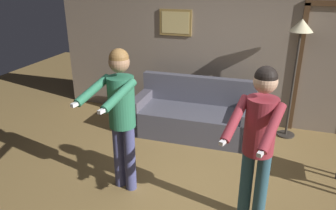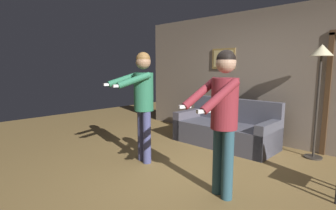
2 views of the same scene
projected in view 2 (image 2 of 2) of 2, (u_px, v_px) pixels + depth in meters
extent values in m
plane|color=olive|center=(194.00, 176.00, 3.60)|extent=(12.00, 12.00, 0.00)
cube|color=gray|center=(270.00, 77.00, 5.04)|extent=(6.40, 0.06, 2.60)
cube|color=olive|center=(223.00, 59.00, 5.67)|extent=(0.56, 0.02, 0.44)
cube|color=tan|center=(223.00, 59.00, 5.66)|extent=(0.48, 0.01, 0.36)
cube|color=#4C331E|center=(327.00, 96.00, 4.35)|extent=(0.08, 0.04, 2.04)
cube|color=#4E4E5A|center=(224.00, 134.00, 5.02)|extent=(1.91, 0.87, 0.42)
cube|color=#4E4E5A|center=(234.00, 110.00, 5.21)|extent=(1.90, 0.16, 0.45)
cube|color=#4E4A55|center=(189.00, 123.00, 5.60)|extent=(0.17, 0.85, 0.58)
cube|color=#4D4E59|center=(269.00, 139.00, 4.42)|extent=(0.17, 0.85, 0.58)
cylinder|color=#332D28|center=(313.00, 157.00, 4.34)|extent=(0.28, 0.28, 0.02)
cylinder|color=#332D28|center=(317.00, 108.00, 4.22)|extent=(0.04, 0.04, 1.64)
cone|color=#F9EAB7|center=(322.00, 50.00, 4.08)|extent=(0.34, 0.34, 0.18)
cylinder|color=#424675|center=(142.00, 135.00, 4.18)|extent=(0.13, 0.13, 0.82)
cylinder|color=#424675|center=(147.00, 137.00, 4.05)|extent=(0.13, 0.13, 0.82)
cylinder|color=#286B4C|center=(144.00, 92.00, 4.01)|extent=(0.30, 0.30, 0.58)
sphere|color=#9E7556|center=(143.00, 62.00, 3.95)|extent=(0.23, 0.23, 0.23)
sphere|color=brown|center=(143.00, 59.00, 3.94)|extent=(0.21, 0.21, 0.21)
cylinder|color=#286B4C|center=(124.00, 79.00, 3.98)|extent=(0.18, 0.53, 0.23)
cube|color=white|center=(108.00, 84.00, 3.85)|extent=(0.07, 0.15, 0.04)
cylinder|color=#286B4C|center=(134.00, 80.00, 3.71)|extent=(0.18, 0.53, 0.23)
cube|color=white|center=(118.00, 86.00, 3.58)|extent=(0.07, 0.15, 0.04)
cylinder|color=#2D5362|center=(218.00, 161.00, 3.08)|extent=(0.13, 0.13, 0.80)
cylinder|color=#2D5362|center=(227.00, 165.00, 2.94)|extent=(0.13, 0.13, 0.80)
cylinder|color=maroon|center=(225.00, 104.00, 2.91)|extent=(0.30, 0.30, 0.57)
sphere|color=tan|center=(226.00, 63.00, 2.84)|extent=(0.22, 0.22, 0.22)
sphere|color=black|center=(226.00, 59.00, 2.84)|extent=(0.21, 0.21, 0.21)
cylinder|color=maroon|center=(200.00, 93.00, 2.94)|extent=(0.22, 0.47, 0.35)
cube|color=white|center=(185.00, 107.00, 2.86)|extent=(0.08, 0.16, 0.04)
cylinder|color=maroon|center=(220.00, 96.00, 2.64)|extent=(0.22, 0.47, 0.35)
cube|color=white|center=(203.00, 111.00, 2.56)|extent=(0.08, 0.16, 0.04)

